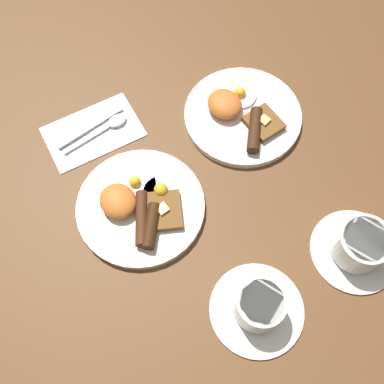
% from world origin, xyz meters
% --- Properties ---
extents(ground_plane, '(3.00, 3.00, 0.00)m').
position_xyz_m(ground_plane, '(0.00, 0.00, 0.00)').
color(ground_plane, brown).
extents(breakfast_plate_near, '(0.25, 0.25, 0.05)m').
position_xyz_m(breakfast_plate_near, '(0.00, -0.00, 0.01)').
color(breakfast_plate_near, white).
rests_on(breakfast_plate_near, ground_plane).
extents(breakfast_plate_far, '(0.25, 0.25, 0.05)m').
position_xyz_m(breakfast_plate_far, '(-0.06, 0.29, 0.01)').
color(breakfast_plate_far, white).
rests_on(breakfast_plate_far, ground_plane).
extents(teacup_near, '(0.17, 0.17, 0.07)m').
position_xyz_m(teacup_near, '(0.28, 0.07, 0.03)').
color(teacup_near, white).
rests_on(teacup_near, ground_plane).
extents(teacup_far, '(0.16, 0.16, 0.07)m').
position_xyz_m(teacup_far, '(0.30, 0.28, 0.03)').
color(teacup_far, white).
rests_on(teacup_far, ground_plane).
extents(napkin, '(0.14, 0.21, 0.01)m').
position_xyz_m(napkin, '(-0.21, 0.01, 0.00)').
color(napkin, white).
rests_on(napkin, ground_plane).
extents(knife, '(0.03, 0.16, 0.01)m').
position_xyz_m(knife, '(-0.22, -0.00, 0.01)').
color(knife, silver).
rests_on(knife, napkin).
extents(spoon, '(0.03, 0.15, 0.01)m').
position_xyz_m(spoon, '(-0.20, 0.04, 0.01)').
color(spoon, silver).
rests_on(spoon, napkin).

